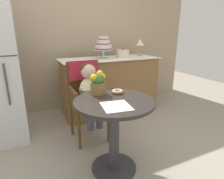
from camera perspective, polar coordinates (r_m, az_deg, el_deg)
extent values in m
plane|color=gray|center=(2.03, 0.57, -22.61)|extent=(8.00, 8.00, 0.00)
cube|color=tan|center=(3.33, -14.02, 17.52)|extent=(4.80, 0.10, 2.70)
cylinder|color=#282321|center=(1.67, 0.64, -3.72)|extent=(0.72, 0.72, 0.03)
cylinder|color=#333338|center=(1.83, 0.60, -14.29)|extent=(0.10, 0.10, 0.69)
cylinder|color=#333338|center=(2.03, 0.57, -22.39)|extent=(0.44, 0.44, 0.02)
cube|color=brown|center=(2.30, -7.09, -4.16)|extent=(0.42, 0.42, 0.04)
cube|color=brown|center=(2.39, -8.74, 3.00)|extent=(0.40, 0.04, 0.46)
cube|color=brown|center=(2.21, -11.87, -2.16)|extent=(0.04, 0.38, 0.18)
cube|color=brown|center=(2.32, -2.73, -0.88)|extent=(0.04, 0.38, 0.18)
cube|color=#B22338|center=(2.37, -8.87, 5.82)|extent=(0.36, 0.11, 0.22)
cylinder|color=brown|center=(2.20, -9.88, -12.42)|extent=(0.03, 0.03, 0.45)
cylinder|color=brown|center=(2.30, -1.09, -10.71)|extent=(0.03, 0.03, 0.45)
cylinder|color=brown|center=(2.51, -12.13, -8.63)|extent=(0.03, 0.03, 0.45)
cylinder|color=brown|center=(2.60, -4.36, -7.32)|extent=(0.03, 0.03, 0.45)
ellipsoid|color=beige|center=(2.22, -7.08, -0.19)|extent=(0.22, 0.16, 0.30)
sphere|color=#E0B293|center=(2.16, -7.22, 5.49)|extent=(0.17, 0.17, 0.17)
ellipsoid|color=#4C2D19|center=(2.17, -7.41, 6.16)|extent=(0.17, 0.17, 0.14)
cylinder|color=beige|center=(2.10, -8.83, 0.13)|extent=(0.08, 0.23, 0.13)
sphere|color=#E0B293|center=(2.05, -7.87, -2.27)|extent=(0.06, 0.06, 0.06)
cylinder|color=beige|center=(2.16, -4.00, 0.77)|extent=(0.08, 0.23, 0.13)
sphere|color=#E0B293|center=(2.11, -3.44, -1.63)|extent=(0.06, 0.06, 0.06)
cylinder|color=#3F4760|center=(2.17, -7.69, -3.72)|extent=(0.09, 0.22, 0.09)
cylinder|color=#3F4760|center=(2.14, -6.60, -8.94)|extent=(0.08, 0.08, 0.26)
cylinder|color=#3F4760|center=(2.20, -4.96, -3.31)|extent=(0.09, 0.22, 0.09)
cylinder|color=#3F4760|center=(2.17, -3.82, -8.44)|extent=(0.08, 0.08, 0.26)
cube|color=white|center=(1.53, 1.30, -5.08)|extent=(0.26, 0.27, 0.00)
torus|color=#AD7542|center=(1.85, 1.66, -0.67)|extent=(0.11, 0.11, 0.03)
torus|color=white|center=(1.84, 1.66, -0.40)|extent=(0.10, 0.10, 0.02)
cylinder|color=brown|center=(1.82, -4.24, 0.46)|extent=(0.15, 0.15, 0.12)
ellipsoid|color=#38662D|center=(1.80, -4.30, 3.21)|extent=(0.14, 0.13, 0.10)
sphere|color=gold|center=(1.81, -2.92, 3.86)|extent=(0.06, 0.06, 0.06)
sphere|color=gold|center=(1.81, -3.98, 4.66)|extent=(0.05, 0.05, 0.05)
sphere|color=gold|center=(1.81, -4.71, 3.30)|extent=(0.06, 0.06, 0.06)
sphere|color=gold|center=(1.80, -5.42, 3.32)|extent=(0.05, 0.05, 0.05)
sphere|color=gold|center=(1.76, -5.59, 3.62)|extent=(0.07, 0.07, 0.07)
sphere|color=gold|center=(1.77, -4.30, 3.13)|extent=(0.07, 0.07, 0.07)
sphere|color=gold|center=(1.77, -3.69, 4.78)|extent=(0.06, 0.06, 0.06)
cube|color=olive|center=(3.09, -0.68, 1.19)|extent=(1.50, 0.56, 0.90)
cube|color=white|center=(3.00, -0.71, 9.40)|extent=(1.56, 0.62, 0.01)
cylinder|color=silver|center=(2.96, -2.59, 9.45)|extent=(0.16, 0.16, 0.01)
cylinder|color=silver|center=(2.95, -2.61, 10.70)|extent=(0.03, 0.03, 0.12)
cylinder|color=silver|center=(2.94, -2.63, 11.94)|extent=(0.30, 0.30, 0.01)
cylinder|color=silver|center=(2.94, -2.64, 12.74)|extent=(0.25, 0.25, 0.08)
cylinder|color=#4C2D1E|center=(2.94, -2.63, 12.23)|extent=(0.26, 0.26, 0.01)
cylinder|color=silver|center=(2.94, -2.66, 14.14)|extent=(0.21, 0.21, 0.07)
cylinder|color=#4C2D1E|center=(2.94, -2.65, 13.67)|extent=(0.21, 0.21, 0.01)
cylinder|color=silver|center=(2.93, -2.67, 15.37)|extent=(0.16, 0.16, 0.06)
cylinder|color=#4C2D1E|center=(2.93, -2.67, 14.98)|extent=(0.16, 0.16, 0.01)
cylinder|color=beige|center=(3.10, 3.28, 10.80)|extent=(0.21, 0.21, 0.12)
sphere|color=red|center=(3.09, 3.31, 12.12)|extent=(0.02, 0.02, 0.02)
cylinder|color=#B28C47|center=(3.33, 8.35, 10.19)|extent=(0.09, 0.09, 0.01)
cylinder|color=#B28C47|center=(3.32, 8.41, 11.69)|extent=(0.02, 0.02, 0.16)
cone|color=beige|center=(3.31, 8.52, 14.01)|extent=(0.15, 0.15, 0.11)
cylinder|color=#3F3F44|center=(2.26, -29.25, 1.23)|extent=(0.02, 0.02, 0.45)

